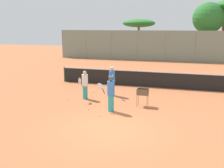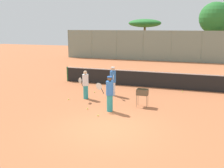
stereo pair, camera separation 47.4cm
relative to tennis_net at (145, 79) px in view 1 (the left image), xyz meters
The scene contains 14 objects.
ground_plane 7.70m from the tennis_net, 90.00° to the right, with size 80.00×80.00×0.00m, color #B7663D.
tennis_net is the anchor object (origin of this frame).
back_fence 13.66m from the tennis_net, 90.00° to the left, with size 26.15×0.08×3.49m.
tree_1 18.75m from the tennis_net, 102.57° to the left, with size 4.28×4.28×4.88m.
tree_3 17.25m from the tennis_net, 74.37° to the left, with size 3.58×3.58×6.67m.
player_white_outfit 5.63m from the tennis_net, 96.91° to the right, with size 0.90×0.35×1.69m.
player_red_cap 4.76m from the tennis_net, 124.15° to the right, with size 0.33×0.87×1.58m.
player_yellow_shirt 3.15m from the tennis_net, 117.59° to the right, with size 0.45×0.86×1.67m.
ball_cart 4.38m from the tennis_net, 81.72° to the right, with size 0.56×0.41×0.90m.
tennis_ball_0 6.51m from the tennis_net, 98.24° to the right, with size 0.07×0.07×0.07m, color #D1E54C.
tennis_ball_1 5.68m from the tennis_net, 127.54° to the right, with size 0.07×0.07×0.07m, color #D1E54C.
tennis_ball_2 3.74m from the tennis_net, 137.65° to the right, with size 0.07×0.07×0.07m, color #D1E54C.
tennis_ball_3 2.47m from the tennis_net, 14.40° to the right, with size 0.07×0.07×0.07m, color #D1E54C.
tennis_ball_4 5.96m from the tennis_net, 107.58° to the right, with size 0.07×0.07×0.07m, color #D1E54C.
Camera 1 is at (2.82, -9.28, 3.96)m, focal length 42.00 mm.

